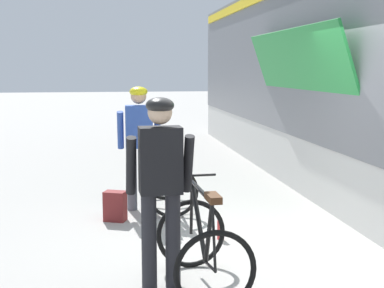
% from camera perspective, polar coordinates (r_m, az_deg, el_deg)
% --- Properties ---
extents(ground_plane, '(80.00, 80.00, 0.00)m').
position_cam_1_polar(ground_plane, '(6.20, 8.18, -10.83)').
color(ground_plane, '#A09E99').
extents(cyclist_near_in_blue, '(0.62, 0.32, 1.76)m').
position_cam_1_polar(cyclist_near_in_blue, '(7.45, -5.75, 0.77)').
color(cyclist_near_in_blue, '#4C515B').
rests_on(cyclist_near_in_blue, ground).
extents(cyclist_far_in_dark, '(0.62, 0.32, 1.76)m').
position_cam_1_polar(cyclist_far_in_dark, '(4.74, -3.44, -3.49)').
color(cyclist_far_in_dark, '#232328').
rests_on(cyclist_far_in_dark, ground).
extents(bicycle_near_red, '(0.72, 1.08, 0.99)m').
position_cam_1_polar(bicycle_near_red, '(7.60, -2.60, -4.03)').
color(bicycle_near_red, black).
rests_on(bicycle_near_red, ground).
extents(bicycle_far_black, '(0.75, 1.10, 0.99)m').
position_cam_1_polar(bicycle_far_black, '(4.90, 1.11, -10.99)').
color(bicycle_far_black, black).
rests_on(bicycle_far_black, ground).
extents(backpack_on_platform, '(0.33, 0.27, 0.40)m').
position_cam_1_polar(backpack_on_platform, '(7.10, -8.34, -6.68)').
color(backpack_on_platform, maroon).
rests_on(backpack_on_platform, ground).
extents(water_bottle_near_the_bikes, '(0.07, 0.07, 0.23)m').
position_cam_1_polar(water_bottle_near_the_bikes, '(6.32, 3.07, -9.29)').
color(water_bottle_near_the_bikes, red).
rests_on(water_bottle_near_the_bikes, ground).
extents(water_bottle_by_the_backpack, '(0.07, 0.07, 0.20)m').
position_cam_1_polar(water_bottle_by_the_backpack, '(7.20, -9.28, -7.32)').
color(water_bottle_by_the_backpack, red).
rests_on(water_bottle_by_the_backpack, ground).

